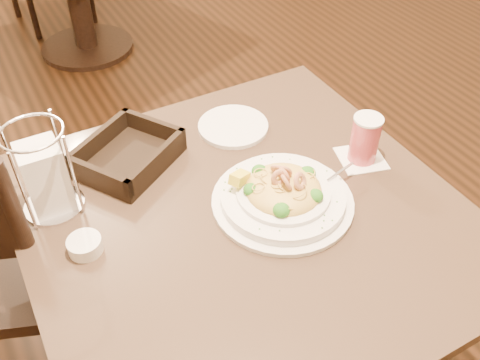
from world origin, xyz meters
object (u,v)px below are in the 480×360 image
drink_glass (365,139)px  napkin_caddy (45,176)px  main_table (244,278)px  bread_basket (128,156)px  pasta_bowl (283,194)px  butter_ramekin (85,245)px  side_plate (233,126)px

drink_glass → napkin_caddy: (-0.68, 0.19, 0.03)m
main_table → bread_basket: bearing=119.8°
pasta_bowl → butter_ramekin: 0.42m
butter_ramekin → main_table: bearing=-10.8°
drink_glass → butter_ramekin: bearing=176.7°
side_plate → butter_ramekin: (-0.45, -0.22, 0.01)m
bread_basket → side_plate: 0.28m
drink_glass → butter_ramekin: size_ratio=1.89×
main_table → side_plate: (0.12, 0.28, 0.23)m
napkin_caddy → pasta_bowl: bearing=-27.8°
drink_glass → napkin_caddy: 0.71m
main_table → side_plate: size_ratio=5.05×
main_table → napkin_caddy: bearing=148.2°
bread_basket → pasta_bowl: bearing=-49.7°
main_table → drink_glass: size_ratio=6.99×
bread_basket → butter_ramekin: 0.27m
butter_ramekin → pasta_bowl: bearing=-10.3°
side_plate → butter_ramekin: size_ratio=2.61×
pasta_bowl → drink_glass: (0.24, 0.04, 0.03)m
main_table → bread_basket: size_ratio=3.19×
pasta_bowl → side_plate: (0.03, 0.29, -0.02)m
bread_basket → butter_ramekin: (-0.17, -0.21, -0.01)m
main_table → drink_glass: 0.44m
pasta_bowl → butter_ramekin: bearing=169.7°
main_table → butter_ramekin: size_ratio=13.21×
napkin_caddy → butter_ramekin: 0.17m
drink_glass → side_plate: (-0.21, 0.25, -0.05)m
pasta_bowl → napkin_caddy: 0.49m
main_table → pasta_bowl: (0.09, -0.01, 0.25)m
bread_basket → side_plate: bread_basket is taller
pasta_bowl → napkin_caddy: bearing=152.2°
drink_glass → bread_basket: drink_glass is taller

